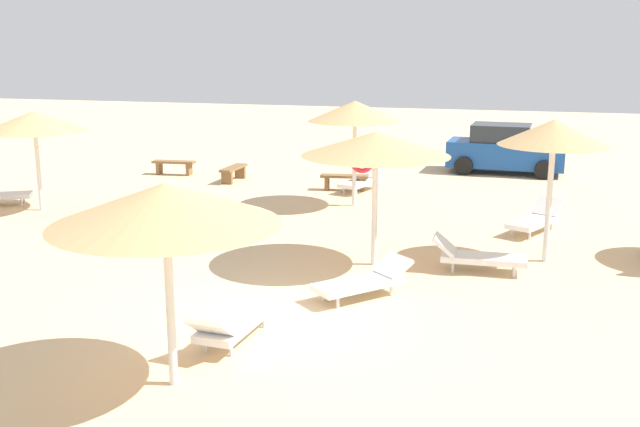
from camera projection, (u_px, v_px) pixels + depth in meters
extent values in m
plane|color=#DBBA8C|center=(272.00, 323.00, 12.28)|extent=(80.00, 80.00, 0.00)
cylinder|color=silver|center=(549.00, 202.00, 15.44)|extent=(0.12, 0.12, 2.59)
cone|color=tan|center=(554.00, 132.00, 15.11)|extent=(2.27, 2.27, 0.54)
cylinder|color=silver|center=(375.00, 208.00, 15.24)|extent=(0.12, 0.12, 2.41)
cone|color=tan|center=(376.00, 144.00, 14.93)|extent=(3.05, 3.05, 0.49)
cylinder|color=silver|center=(170.00, 303.00, 9.85)|extent=(0.12, 0.12, 2.36)
cone|color=tan|center=(165.00, 204.00, 9.54)|extent=(3.05, 3.05, 0.55)
cylinder|color=silver|center=(354.00, 162.00, 20.76)|extent=(0.12, 0.12, 2.50)
cone|color=tan|center=(355.00, 111.00, 20.43)|extent=(2.63, 2.63, 0.56)
torus|color=red|center=(362.00, 161.00, 20.69)|extent=(0.71, 0.21, 0.70)
cylinder|color=silver|center=(38.00, 169.00, 20.19)|extent=(0.12, 0.12, 2.29)
cone|color=tan|center=(34.00, 121.00, 19.89)|extent=(2.82, 2.82, 0.54)
cube|color=white|center=(484.00, 258.00, 14.96)|extent=(1.71, 0.68, 0.12)
cube|color=white|center=(445.00, 245.00, 15.09)|extent=(0.49, 0.65, 0.41)
cylinder|color=silver|center=(453.00, 267.00, 14.93)|extent=(0.06, 0.06, 0.22)
cylinder|color=silver|center=(454.00, 261.00, 15.35)|extent=(0.06, 0.06, 0.22)
cylinder|color=silver|center=(514.00, 272.00, 14.65)|extent=(0.06, 0.06, 0.22)
cylinder|color=silver|center=(514.00, 265.00, 15.06)|extent=(0.06, 0.06, 0.22)
cube|color=white|center=(358.00, 284.00, 13.41)|extent=(1.61, 1.70, 0.12)
cube|color=white|center=(393.00, 266.00, 13.79)|extent=(0.82, 0.81, 0.34)
cylinder|color=silver|center=(377.00, 283.00, 13.95)|extent=(0.06, 0.06, 0.22)
cylinder|color=silver|center=(391.00, 290.00, 13.59)|extent=(0.06, 0.06, 0.22)
cylinder|color=silver|center=(324.00, 295.00, 13.31)|extent=(0.06, 0.06, 0.22)
cylinder|color=silver|center=(338.00, 302.00, 12.95)|extent=(0.06, 0.06, 0.22)
cube|color=white|center=(235.00, 322.00, 11.57)|extent=(0.77, 1.75, 0.12)
cube|color=white|center=(211.00, 327.00, 10.79)|extent=(0.68, 0.54, 0.38)
cylinder|color=silver|center=(231.00, 349.00, 10.99)|extent=(0.06, 0.06, 0.22)
cylinder|color=silver|center=(205.00, 345.00, 11.14)|extent=(0.06, 0.06, 0.22)
cylinder|color=silver|center=(264.00, 321.00, 12.09)|extent=(0.06, 0.06, 0.22)
cylinder|color=silver|center=(240.00, 318.00, 12.23)|extent=(0.06, 0.06, 0.22)
cube|color=white|center=(360.00, 183.00, 22.91)|extent=(1.11, 1.81, 0.12)
cube|color=white|center=(372.00, 171.00, 23.52)|extent=(0.75, 0.65, 0.40)
cylinder|color=silver|center=(363.00, 184.00, 23.56)|extent=(0.06, 0.06, 0.22)
cylinder|color=silver|center=(375.00, 185.00, 23.33)|extent=(0.06, 0.06, 0.22)
cylinder|color=silver|center=(344.00, 190.00, 22.57)|extent=(0.06, 0.06, 0.22)
cylinder|color=silver|center=(356.00, 192.00, 22.34)|extent=(0.06, 0.06, 0.22)
cube|color=white|center=(0.00, 196.00, 20.97)|extent=(1.80, 1.36, 0.12)
cylinder|color=silver|center=(21.00, 202.00, 20.93)|extent=(0.06, 0.06, 0.22)
cylinder|color=silver|center=(24.00, 199.00, 21.35)|extent=(0.06, 0.06, 0.22)
cube|color=white|center=(533.00, 222.00, 17.96)|extent=(1.32, 1.81, 0.12)
cube|color=white|center=(548.00, 206.00, 18.48)|extent=(0.77, 0.69, 0.44)
cylinder|color=silver|center=(535.00, 223.00, 18.58)|extent=(0.06, 0.06, 0.22)
cylinder|color=silver|center=(552.00, 226.00, 18.29)|extent=(0.06, 0.06, 0.22)
cylinder|color=silver|center=(513.00, 232.00, 17.70)|extent=(0.06, 0.06, 0.22)
cylinder|color=silver|center=(530.00, 235.00, 17.42)|extent=(0.06, 0.06, 0.22)
cube|color=brown|center=(174.00, 162.00, 25.72)|extent=(1.53, 0.52, 0.08)
cube|color=brown|center=(159.00, 168.00, 25.87)|extent=(0.15, 0.37, 0.41)
cube|color=brown|center=(189.00, 169.00, 25.67)|extent=(0.15, 0.37, 0.41)
cube|color=brown|center=(234.00, 168.00, 24.54)|extent=(0.44, 1.51, 0.08)
cube|color=brown|center=(227.00, 178.00, 24.08)|extent=(0.36, 0.13, 0.41)
cube|color=brown|center=(240.00, 172.00, 25.10)|extent=(0.36, 0.13, 0.41)
cube|color=brown|center=(344.00, 176.00, 23.05)|extent=(1.54, 0.59, 0.08)
cube|color=brown|center=(327.00, 183.00, 23.18)|extent=(0.17, 0.37, 0.41)
cube|color=brown|center=(362.00, 184.00, 23.03)|extent=(0.17, 0.37, 0.41)
cube|color=#194C9E|center=(506.00, 154.00, 26.04)|extent=(4.09, 1.92, 0.90)
cube|color=#262D38|center=(501.00, 133.00, 25.93)|extent=(2.08, 1.67, 0.60)
cylinder|color=black|center=(546.00, 162.00, 26.51)|extent=(0.65, 0.26, 0.64)
cylinder|color=black|center=(544.00, 170.00, 24.89)|extent=(0.65, 0.26, 0.64)
cylinder|color=black|center=(470.00, 158.00, 27.35)|extent=(0.65, 0.26, 0.64)
cylinder|color=black|center=(464.00, 166.00, 25.72)|extent=(0.65, 0.26, 0.64)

